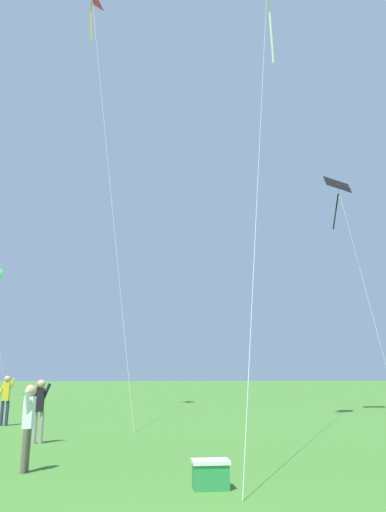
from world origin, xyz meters
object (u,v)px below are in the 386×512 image
Objects in this scene: kite_black_large at (338,195)px; person_child_small at (6,395)px; person_with_spool at (40,405)px; kite_red_high at (92,8)px; person_foreground_watcher at (28,419)px; picnic_cooler at (211,474)px.

kite_black_large reaches higher than person_child_small.
person_child_small reaches higher than person_with_spool.
kite_black_large is 18.31m from kite_red_high.
person_child_small reaches higher than person_foreground_watcher.
kite_red_high reaches higher than picnic_cooler.
person_foreground_watcher is (2.77, -9.04, -0.11)m from person_child_small.
person_child_small is 5.46m from person_with_spool.
kite_red_high is at bearing 75.03° from person_child_small.
kite_black_large is 18.94m from person_with_spool.
kite_black_large is 7.59× the size of person_with_spool.
picnic_cooler is at bearing -60.74° from person_child_small.
kite_black_large is at bearing 34.75° from person_with_spool.
picnic_cooler is (-9.25, -14.82, -11.02)m from kite_black_large.
kite_black_large is at bearing 46.36° from person_foreground_watcher.
person_foreground_watcher reaches higher than picnic_cooler.
person_foreground_watcher is 2.63× the size of picnic_cooler.
person_child_small is at bearing 119.26° from picnic_cooler.
person_child_small is 2.95× the size of picnic_cooler.
person_with_spool is at bearing -145.25° from kite_black_large.
picnic_cooler is at bearing -74.42° from kite_red_high.
picnic_cooler is (3.25, -1.70, -0.73)m from person_foreground_watcher.
person_with_spool is at bearing 98.19° from person_foreground_watcher.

